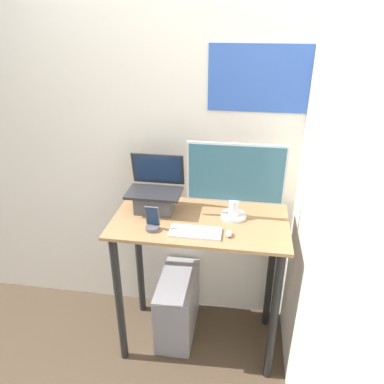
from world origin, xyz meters
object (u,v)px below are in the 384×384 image
(keyboard, at_px, (195,232))
(mouse, at_px, (229,234))
(cell_phone, at_px, (152,223))
(laptop, at_px, (155,196))
(computer_tower, at_px, (178,305))
(monitor, at_px, (235,180))

(keyboard, height_order, mouse, mouse)
(keyboard, relative_size, cell_phone, 1.96)
(laptop, height_order, mouse, laptop)
(keyboard, distance_m, cell_phone, 0.25)
(laptop, xyz_separation_m, keyboard, (0.28, -0.23, -0.09))
(mouse, height_order, computer_tower, mouse)
(monitor, xyz_separation_m, keyboard, (-0.20, -0.22, -0.23))
(monitor, bearing_deg, keyboard, -132.89)
(mouse, relative_size, computer_tower, 0.12)
(monitor, relative_size, mouse, 9.14)
(cell_phone, bearing_deg, computer_tower, 66.60)
(cell_phone, bearing_deg, monitor, 25.56)
(keyboard, height_order, computer_tower, keyboard)
(mouse, bearing_deg, cell_phone, 179.81)
(mouse, xyz_separation_m, computer_tower, (-0.34, 0.21, -0.75))
(monitor, distance_m, cell_phone, 0.53)
(keyboard, bearing_deg, computer_tower, 125.60)
(cell_phone, height_order, computer_tower, cell_phone)
(monitor, xyz_separation_m, mouse, (-0.01, -0.21, -0.23))
(cell_phone, bearing_deg, keyboard, -0.72)
(computer_tower, bearing_deg, laptop, 172.35)
(monitor, height_order, cell_phone, monitor)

